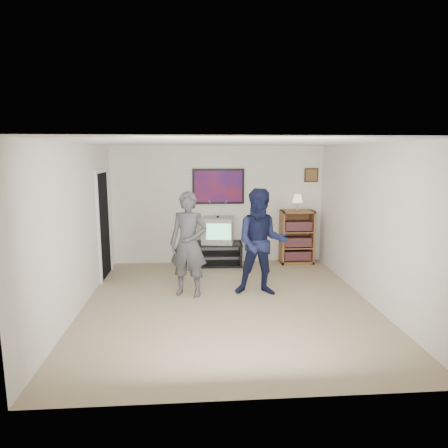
{
  "coord_description": "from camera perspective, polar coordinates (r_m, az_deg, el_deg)",
  "views": [
    {
      "loc": [
        -0.51,
        -5.96,
        2.35
      ],
      "look_at": [
        -0.01,
        0.74,
        1.15
      ],
      "focal_mm": 32.0,
      "sensor_mm": 36.0,
      "label": 1
    }
  ],
  "objects": [
    {
      "name": "person_tall",
      "position": [
        6.59,
        -5.08,
        -2.88
      ],
      "size": [
        0.73,
        0.59,
        1.74
      ],
      "primitive_type": "imported",
      "rotation": [
        0.0,
        0.0,
        -0.3
      ],
      "color": "#3F3E42",
      "rests_on": "room_shell"
    },
    {
      "name": "person_short",
      "position": [
        6.63,
        5.33,
        -2.63
      ],
      "size": [
        0.95,
        0.78,
        1.78
      ],
      "primitive_type": "imported",
      "rotation": [
        0.0,
        0.0,
        -0.13
      ],
      "color": "black",
      "rests_on": "room_shell"
    },
    {
      "name": "media_stand",
      "position": [
        8.47,
        -0.72,
        -4.28
      ],
      "size": [
        0.99,
        0.58,
        0.49
      ],
      "rotation": [
        0.0,
        0.0,
        -0.04
      ],
      "color": "black",
      "rests_on": "room_shell"
    },
    {
      "name": "room_shell",
      "position": [
        6.42,
        0.34,
        0.27
      ],
      "size": [
        4.51,
        5.0,
        2.51
      ],
      "color": "#94755E",
      "rests_on": "ground"
    },
    {
      "name": "controller_left",
      "position": [
        6.74,
        -4.8,
        0.33
      ],
      "size": [
        0.07,
        0.12,
        0.03
      ],
      "primitive_type": "cube",
      "rotation": [
        0.0,
        0.0,
        0.36
      ],
      "color": "white",
      "rests_on": "person_tall"
    },
    {
      "name": "poster",
      "position": [
        8.48,
        -0.81,
        5.39
      ],
      "size": [
        1.1,
        0.03,
        0.75
      ],
      "primitive_type": "cube",
      "color": "black",
      "rests_on": "room_shell"
    },
    {
      "name": "crt_television",
      "position": [
        8.36,
        -0.89,
        -0.88
      ],
      "size": [
        0.72,
        0.64,
        0.54
      ],
      "primitive_type": null,
      "rotation": [
        0.0,
        0.0,
        -0.16
      ],
      "color": "#9B9B96",
      "rests_on": "media_stand"
    },
    {
      "name": "doorway",
      "position": [
        7.87,
        -16.87,
        -0.18
      ],
      "size": [
        0.03,
        0.85,
        2.0
      ],
      "primitive_type": "cube",
      "color": "black",
      "rests_on": "room_shell"
    },
    {
      "name": "air_vent",
      "position": [
        8.45,
        -4.58,
        7.38
      ],
      "size": [
        0.28,
        0.02,
        0.14
      ],
      "primitive_type": "cube",
      "color": "white",
      "rests_on": "room_shell"
    },
    {
      "name": "controller_right",
      "position": [
        6.75,
        4.77,
        -0.48
      ],
      "size": [
        0.05,
        0.12,
        0.03
      ],
      "primitive_type": "cube",
      "rotation": [
        0.0,
        0.0,
        0.17
      ],
      "color": "white",
      "rests_on": "person_short"
    },
    {
      "name": "small_picture",
      "position": [
        8.82,
        12.36,
        6.84
      ],
      "size": [
        0.3,
        0.03,
        0.3
      ],
      "primitive_type": "cube",
      "color": "#31200F",
      "rests_on": "room_shell"
    },
    {
      "name": "table_lamp",
      "position": [
        8.53,
        10.44,
        3.02
      ],
      "size": [
        0.22,
        0.22,
        0.35
      ],
      "primitive_type": null,
      "color": "#FFECC1",
      "rests_on": "bookshelf"
    },
    {
      "name": "bookshelf",
      "position": [
        8.71,
        10.35,
        -1.82
      ],
      "size": [
        0.7,
        0.4,
        1.14
      ],
      "primitive_type": null,
      "color": "brown",
      "rests_on": "room_shell"
    }
  ]
}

